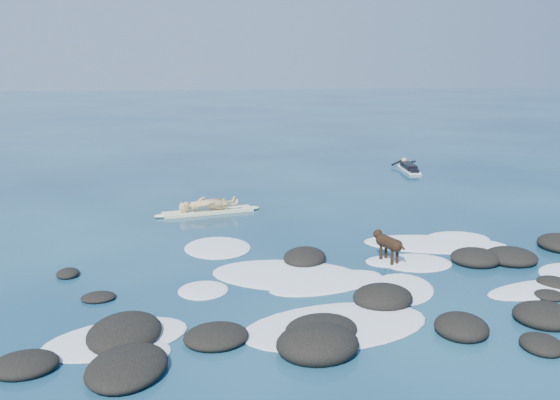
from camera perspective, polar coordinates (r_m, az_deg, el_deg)
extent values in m
plane|color=#0A2642|center=(14.87, 5.64, -6.77)|extent=(160.00, 160.00, 0.00)
ellipsoid|color=black|center=(15.33, 23.75, -6.98)|extent=(0.93, 0.99, 0.27)
ellipsoid|color=black|center=(11.75, 3.79, -11.75)|extent=(1.64, 1.48, 0.44)
ellipsoid|color=black|center=(15.64, 2.27, -5.28)|extent=(1.46, 1.61, 0.43)
ellipsoid|color=black|center=(12.16, 22.80, -12.10)|extent=(0.76, 0.90, 0.30)
ellipsoid|color=black|center=(14.61, 23.41, -8.01)|extent=(0.66, 0.64, 0.18)
ellipsoid|color=black|center=(11.58, -5.87, -12.31)|extent=(1.51, 1.44, 0.34)
ellipsoid|color=black|center=(13.33, 23.08, -9.71)|extent=(1.51, 1.49, 0.44)
ellipsoid|color=black|center=(15.49, -18.82, -6.39)|extent=(0.55, 0.64, 0.23)
ellipsoid|color=black|center=(11.94, -14.03, -11.69)|extent=(1.58, 1.90, 0.46)
ellipsoid|color=black|center=(16.71, 20.35, -4.90)|extent=(1.53, 1.53, 0.42)
ellipsoid|color=black|center=(13.88, -16.27, -8.54)|extent=(0.79, 0.67, 0.19)
ellipsoid|color=black|center=(10.77, -13.82, -14.62)|extent=(1.70, 1.94, 0.41)
ellipsoid|color=black|center=(11.38, -22.33, -13.77)|extent=(1.26, 1.12, 0.34)
ellipsoid|color=black|center=(12.30, 16.25, -11.10)|extent=(1.17, 1.26, 0.43)
ellipsoid|color=black|center=(11.14, 3.46, -13.00)|extent=(1.78, 1.68, 0.59)
ellipsoid|color=black|center=(13.28, 9.38, -8.79)|extent=(1.52, 1.43, 0.51)
ellipsoid|color=black|center=(16.33, 17.45, -5.08)|extent=(1.59, 1.58, 0.44)
ellipsoid|color=white|center=(11.40, -12.62, -13.42)|extent=(1.08, 1.07, 0.12)
ellipsoid|color=white|center=(18.21, 15.95, -3.43)|extent=(1.81, 1.51, 0.12)
ellipsoid|color=white|center=(16.81, -5.73, -4.36)|extent=(1.97, 2.19, 0.12)
ellipsoid|color=white|center=(14.73, 0.67, -6.85)|extent=(4.05, 3.06, 0.12)
ellipsoid|color=white|center=(17.54, 14.04, -3.94)|extent=(4.22, 2.67, 0.12)
ellipsoid|color=white|center=(12.00, -14.75, -12.15)|extent=(3.10, 2.49, 0.12)
ellipsoid|color=white|center=(12.17, 5.15, -11.38)|extent=(4.10, 2.82, 0.12)
ellipsoid|color=white|center=(15.91, 12.36, -5.63)|extent=(1.86, 1.56, 0.12)
ellipsoid|color=white|center=(14.15, 11.05, -7.97)|extent=(1.99, 2.33, 0.12)
ellipsoid|color=white|center=(15.01, 22.77, -7.54)|extent=(2.94, 1.61, 0.12)
ellipsoid|color=white|center=(13.90, -7.03, -8.20)|extent=(1.41, 1.45, 0.12)
ellipsoid|color=white|center=(14.27, 4.35, -7.56)|extent=(3.15, 2.17, 0.12)
ellipsoid|color=white|center=(15.85, 9.79, -5.59)|extent=(1.10, 0.90, 0.12)
cube|color=#F0EEC0|center=(20.45, -6.59, -1.07)|extent=(2.99, 1.25, 0.10)
ellipsoid|color=#F0EEC0|center=(20.83, -2.67, -0.73)|extent=(0.65, 0.46, 0.11)
ellipsoid|color=#F0EEC0|center=(20.17, -10.64, -1.42)|extent=(0.65, 0.46, 0.11)
imported|color=tan|center=(20.23, -6.66, 1.68)|extent=(0.60, 0.78, 1.91)
cube|color=white|center=(28.37, 11.67, 2.74)|extent=(0.67, 2.33, 0.08)
ellipsoid|color=white|center=(29.46, 11.09, 3.15)|extent=(0.31, 0.52, 0.09)
cube|color=black|center=(28.34, 11.69, 3.05)|extent=(0.51, 1.44, 0.23)
sphere|color=tan|center=(29.09, 11.28, 3.58)|extent=(0.26, 0.26, 0.24)
cylinder|color=black|center=(29.19, 10.64, 3.37)|extent=(0.58, 0.28, 0.26)
cylinder|color=black|center=(29.34, 11.75, 3.37)|extent=(0.56, 0.34, 0.26)
cube|color=black|center=(27.60, 12.11, 2.68)|extent=(0.39, 0.60, 0.15)
cylinder|color=black|center=(15.60, 9.97, -3.89)|extent=(0.52, 0.69, 0.30)
sphere|color=black|center=(15.81, 9.32, -3.63)|extent=(0.41, 0.41, 0.32)
sphere|color=black|center=(15.39, 10.63, -4.15)|extent=(0.37, 0.37, 0.29)
sphere|color=black|center=(15.91, 8.93, -3.10)|extent=(0.30, 0.30, 0.23)
cone|color=black|center=(16.02, 8.62, -3.04)|extent=(0.16, 0.17, 0.12)
cone|color=black|center=(15.84, 8.79, -2.82)|extent=(0.13, 0.11, 0.11)
cone|color=black|center=(15.91, 9.13, -2.76)|extent=(0.13, 0.11, 0.11)
cylinder|color=black|center=(15.81, 9.20, -4.87)|extent=(0.10, 0.10, 0.41)
cylinder|color=black|center=(15.90, 9.66, -4.77)|extent=(0.10, 0.10, 0.41)
cylinder|color=black|center=(15.49, 10.20, -5.29)|extent=(0.10, 0.10, 0.41)
cylinder|color=black|center=(15.59, 10.66, -5.19)|extent=(0.10, 0.10, 0.41)
cylinder|color=black|center=(15.28, 10.98, -4.09)|extent=(0.16, 0.30, 0.18)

